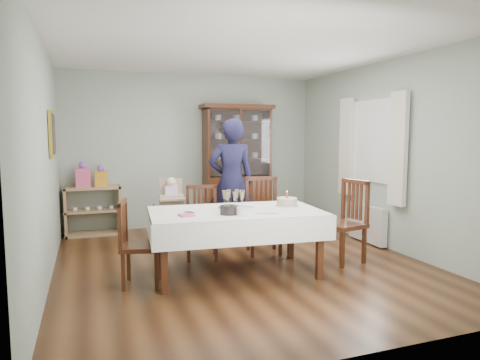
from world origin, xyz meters
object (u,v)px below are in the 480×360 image
china_cabinet (237,163)px  woman (231,182)px  sideboard (93,211)px  chair_far_right (263,231)px  gift_bag_orange (101,177)px  birthday_cake (287,202)px  gift_bag_pink (83,176)px  chair_end_left (140,260)px  chair_far_left (202,237)px  high_chair (172,220)px  dining_table (236,242)px  champagne_tray (234,203)px  chair_end_right (343,238)px

china_cabinet → woman: china_cabinet is taller
sideboard → chair_far_right: 2.95m
sideboard → gift_bag_orange: size_ratio=2.53×
sideboard → birthday_cake: 3.48m
china_cabinet → gift_bag_pink: (-2.63, 0.00, -0.14)m
chair_end_left → gift_bag_pink: 2.82m
chair_far_left → high_chair: bearing=124.7°
dining_table → sideboard: bearing=120.1°
chair_far_right → chair_end_left: size_ratio=1.12×
chair_end_left → gift_bag_orange: size_ratio=2.64×
chair_far_left → gift_bag_pink: gift_bag_pink is taller
woman → birthday_cake: size_ratio=6.53×
chair_end_left → champagne_tray: (1.12, 0.12, 0.55)m
dining_table → chair_end_right: chair_end_right is taller
high_chair → gift_bag_pink: bearing=141.6°
china_cabinet → woman: bearing=-112.9°
sideboard → gift_bag_pink: (-0.13, -0.02, 0.59)m
sideboard → high_chair: 1.62m
chair_far_left → champagne_tray: champagne_tray is taller
sideboard → gift_bag_orange: (0.14, -0.02, 0.56)m
dining_table → champagne_tray: champagne_tray is taller
chair_far_right → woman: size_ratio=0.56×
high_chair → birthday_cake: high_chair is taller
chair_end_right → high_chair: size_ratio=1.02×
chair_far_right → chair_end_right: chair_end_right is taller
china_cabinet → champagne_tray: 2.73m
sideboard → champagne_tray: (1.56, -2.57, 0.43)m
sideboard → china_cabinet: bearing=-0.5°
chair_end_left → gift_bag_orange: 2.77m
chair_far_right → chair_end_left: bearing=-145.6°
woman → chair_far_left: bearing=54.7°
chair_far_right → high_chair: size_ratio=1.02×
birthday_cake → gift_bag_pink: bearing=132.1°
high_chair → dining_table: bearing=-65.1°
dining_table → sideboard: size_ratio=2.32×
chair_far_left → gift_bag_orange: size_ratio=2.70×
high_chair → gift_bag_pink: size_ratio=2.46×
sideboard → chair_far_left: (1.34, -1.91, -0.11)m
dining_table → high_chair: (-0.48, 1.45, 0.02)m
woman → champagne_tray: size_ratio=5.10×
chair_end_left → champagne_tray: champagne_tray is taller
dining_table → birthday_cake: size_ratio=7.26×
chair_far_left → chair_far_right: size_ratio=0.92×
gift_bag_pink → chair_end_right: bearing=-40.1°
sideboard → gift_bag_pink: 0.60m
woman → chair_end_right: bearing=137.0°
sideboard → gift_bag_orange: gift_bag_orange is taller
high_chair → woman: bearing=2.1°
woman → sideboard: bearing=-23.5°
china_cabinet → birthday_cake: 2.65m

